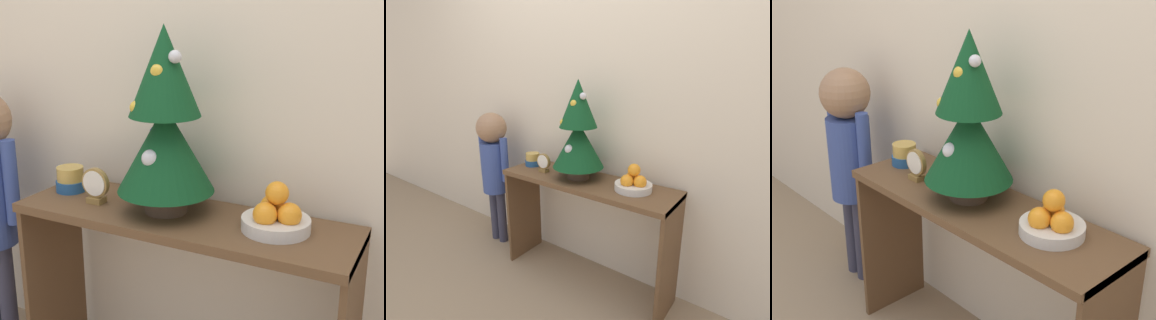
{
  "view_description": "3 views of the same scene",
  "coord_description": "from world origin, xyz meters",
  "views": [
    {
      "loc": [
        0.75,
        -1.22,
        1.32
      ],
      "look_at": [
        0.04,
        0.16,
        0.88
      ],
      "focal_mm": 50.0,
      "sensor_mm": 36.0,
      "label": 1
    },
    {
      "loc": [
        0.96,
        -1.22,
        1.31
      ],
      "look_at": [
        -0.03,
        0.14,
        0.82
      ],
      "focal_mm": 28.0,
      "sensor_mm": 36.0,
      "label": 2
    },
    {
      "loc": [
        1.19,
        -0.98,
        1.52
      ],
      "look_at": [
        -0.07,
        0.16,
        0.84
      ],
      "focal_mm": 50.0,
      "sensor_mm": 36.0,
      "label": 3
    }
  ],
  "objects": [
    {
      "name": "console_table",
      "position": [
        0.0,
        0.17,
        0.54
      ],
      "size": [
        1.11,
        0.34,
        0.7
      ],
      "color": "brown",
      "rests_on": "ground_plane"
    },
    {
      "name": "singing_bowl",
      "position": [
        -0.46,
        0.19,
        0.74
      ],
      "size": [
        0.11,
        0.11,
        0.09
      ],
      "color": "#235189",
      "rests_on": "console_table"
    },
    {
      "name": "fruit_bowl",
      "position": [
        0.3,
        0.19,
        0.74
      ],
      "size": [
        0.2,
        0.2,
        0.15
      ],
      "color": "silver",
      "rests_on": "console_table"
    },
    {
      "name": "mini_tree",
      "position": [
        -0.06,
        0.17,
        0.98
      ],
      "size": [
        0.31,
        0.31,
        0.59
      ],
      "color": "#4C3828",
      "rests_on": "console_table"
    },
    {
      "name": "child_figure",
      "position": [
        -0.85,
        0.16,
        0.68
      ],
      "size": [
        0.3,
        0.22,
        1.04
      ],
      "color": "#38384C",
      "rests_on": "ground_plane"
    },
    {
      "name": "back_wall",
      "position": [
        0.0,
        0.38,
        1.25
      ],
      "size": [
        7.0,
        0.05,
        2.5
      ],
      "primitive_type": "cube",
      "color": "beige",
      "rests_on": "ground_plane"
    },
    {
      "name": "desk_clock",
      "position": [
        -0.31,
        0.13,
        0.76
      ],
      "size": [
        0.1,
        0.04,
        0.12
      ],
      "color": "olive",
      "rests_on": "console_table"
    }
  ]
}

